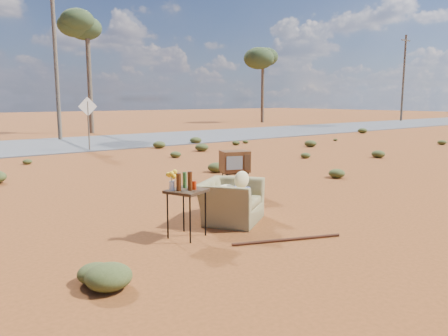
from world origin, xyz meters
TOP-DOWN VIEW (x-y plane):
  - ground at (0.00, 0.00)m, footprint 140.00×140.00m
  - highway at (0.00, 15.00)m, footprint 140.00×7.00m
  - armchair at (-0.33, 0.28)m, footprint 1.40×1.39m
  - tv_unit at (1.06, 1.91)m, footprint 0.73×0.66m
  - side_table at (-1.51, -0.05)m, footprint 0.67×0.67m
  - rusty_bar at (-0.38, -1.14)m, footprint 1.62×0.68m
  - road_sign at (1.50, 12.00)m, footprint 0.78×0.06m
  - eucalyptus_center at (5.00, 21.00)m, footprint 3.20×3.20m
  - eucalyptus_right at (22.00, 24.00)m, footprint 3.20×3.20m
  - utility_pole_center at (2.00, 17.50)m, footprint 1.40×0.20m
  - utility_pole_east at (34.00, 17.50)m, footprint 1.40×0.20m
  - scrub_patch at (-0.82, 4.41)m, footprint 17.49×8.07m

SIDE VIEW (x-z plane):
  - ground at x=0.00m, z-range 0.00..0.00m
  - highway at x=0.00m, z-range 0.00..0.04m
  - rusty_bar at x=-0.38m, z-range 0.00..0.05m
  - scrub_patch at x=-0.82m, z-range -0.03..0.30m
  - armchair at x=-0.33m, z-range -0.03..0.92m
  - tv_unit at x=1.06m, z-range 0.23..1.20m
  - side_table at x=-1.51m, z-range 0.25..1.29m
  - road_sign at x=1.50m, z-range 0.41..2.60m
  - utility_pole_center at x=2.00m, z-range 0.15..8.15m
  - utility_pole_east at x=34.00m, z-range 0.15..8.15m
  - eucalyptus_right at x=22.00m, z-range 2.39..9.49m
  - eucalyptus_center at x=5.00m, z-range 2.63..10.23m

